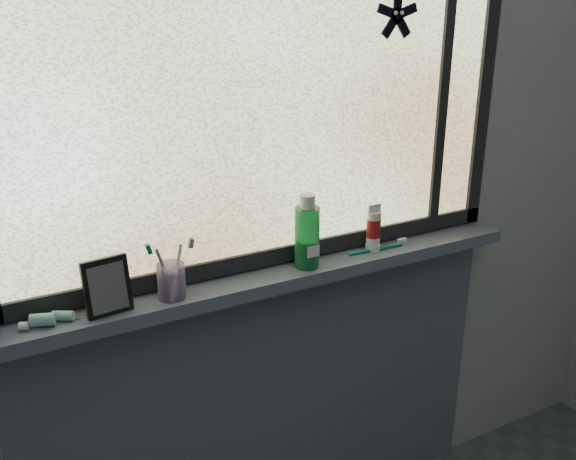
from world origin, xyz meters
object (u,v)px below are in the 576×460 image
(vanity_mirror, at_px, (107,286))
(mouthwash_bottle, at_px, (307,231))
(toothbrush_cup, at_px, (171,281))
(cream_tube, at_px, (374,226))

(vanity_mirror, height_order, mouthwash_bottle, mouthwash_bottle)
(vanity_mirror, height_order, toothbrush_cup, vanity_mirror)
(toothbrush_cup, bearing_deg, mouthwash_bottle, 0.85)
(toothbrush_cup, bearing_deg, cream_tube, 1.48)
(vanity_mirror, bearing_deg, mouthwash_bottle, -5.54)
(vanity_mirror, xyz_separation_m, cream_tube, (0.83, 0.02, 0.01))
(cream_tube, bearing_deg, toothbrush_cup, -178.52)
(toothbrush_cup, bearing_deg, vanity_mirror, -178.09)
(toothbrush_cup, height_order, cream_tube, cream_tube)
(mouthwash_bottle, distance_m, cream_tube, 0.25)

